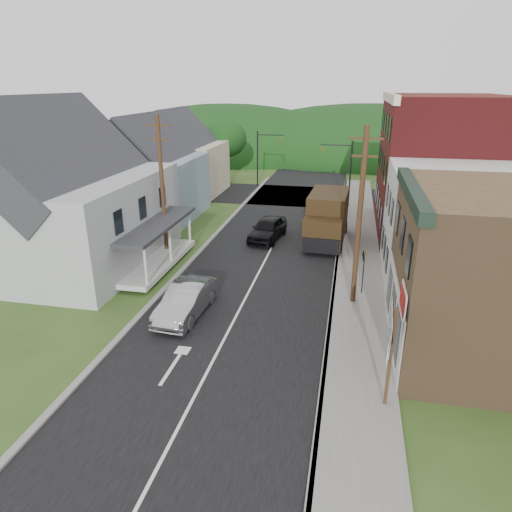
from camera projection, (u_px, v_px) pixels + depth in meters
The scene contains 25 objects.
ground at pixel (232, 325), 21.69m from camera, with size 120.00×120.00×0.00m, color #2D4719.
road at pixel (269, 253), 30.84m from camera, with size 9.00×90.00×0.02m, color black.
cross_road at pixel (299, 196), 46.39m from camera, with size 60.00×9.00×0.02m, color black.
sidewalk_right at pixel (358, 270), 27.86m from camera, with size 2.80×55.00×0.15m, color slate.
curb_right at pixel (336, 268), 28.12m from camera, with size 0.20×55.00×0.15m, color slate.
curb_left at pixel (194, 257), 29.87m from camera, with size 0.30×55.00×0.12m, color slate.
storefront_tan at pixel (502, 277), 18.30m from camera, with size 8.00×8.00×7.00m, color brown.
storefront_white at pixel (462, 228), 25.25m from camera, with size 8.00×7.00×6.50m, color silver.
storefront_red at pixel (439, 167), 33.31m from camera, with size 8.00×12.00×10.00m, color #5E1618.
house_gray at pixel (66, 197), 27.96m from camera, with size 10.20×12.24×8.35m.
house_blue at pixel (155, 173), 38.02m from camera, with size 7.14×8.16×7.28m.
house_cream at pixel (186, 157), 46.35m from camera, with size 7.14×8.16×7.28m.
utility_pole_right at pixel (359, 217), 22.17m from camera, with size 1.60×0.26×9.00m.
utility_pole_left at pixel (162, 187), 28.59m from camera, with size 1.60×0.26×9.00m.
traffic_signal_right at pixel (343, 166), 41.03m from camera, with size 2.87×0.20×6.00m.
traffic_signal_left at pixel (264, 152), 49.07m from camera, with size 2.87×0.20×6.00m.
tree_left_b at pixel (51, 167), 34.16m from camera, with size 4.80×4.80×6.94m.
tree_left_c at pixel (84, 139), 41.49m from camera, with size 5.80×5.80×8.41m.
tree_left_d at pixel (225, 139), 50.94m from camera, with size 4.80×4.80×6.94m.
forested_ridge at pixel (319, 155), 72.00m from camera, with size 90.00×30.00×16.00m, color black.
silver_sedan at pixel (186, 301), 22.33m from camera, with size 1.67×4.79×1.58m, color #9D9DA1.
dark_sedan at pixel (268, 229), 33.19m from camera, with size 1.92×4.78×1.63m, color black.
delivery_van at pixel (327, 218), 32.26m from camera, with size 2.91×6.47×3.55m.
route_sign_cluster at pixel (390, 343), 15.31m from camera, with size 0.25×2.17×3.80m.
warning_sign at pixel (363, 265), 24.11m from camera, with size 0.17×0.68×2.49m.
Camera 1 is at (5.02, -18.46, 10.80)m, focal length 32.00 mm.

